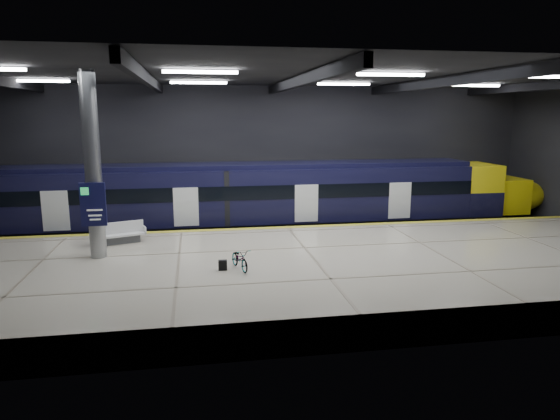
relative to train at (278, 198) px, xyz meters
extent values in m
plane|color=black|center=(-0.01, -5.50, -2.06)|extent=(30.00, 30.00, 0.00)
cube|color=black|center=(-0.01, 2.50, 1.94)|extent=(30.00, 0.10, 8.00)
cube|color=black|center=(-0.01, -13.50, 1.94)|extent=(30.00, 0.10, 8.00)
cube|color=black|center=(-0.01, -5.50, 5.94)|extent=(30.00, 16.00, 0.10)
cube|color=black|center=(-6.01, -5.50, 5.69)|extent=(0.25, 16.00, 0.40)
cube|color=black|center=(-0.01, -5.50, 5.69)|extent=(0.25, 16.00, 0.40)
cube|color=black|center=(5.99, -5.50, 5.69)|extent=(0.25, 16.00, 0.40)
cube|color=white|center=(-4.01, -7.50, 5.82)|extent=(2.60, 0.18, 0.10)
cube|color=white|center=(2.99, -7.50, 5.82)|extent=(2.60, 0.18, 0.10)
cube|color=white|center=(9.99, -7.50, 5.82)|extent=(2.60, 0.18, 0.10)
cube|color=white|center=(-11.01, -1.50, 5.82)|extent=(2.60, 0.18, 0.10)
cube|color=white|center=(-4.01, -1.50, 5.82)|extent=(2.60, 0.18, 0.10)
cube|color=white|center=(2.99, -1.50, 5.82)|extent=(2.60, 0.18, 0.10)
cube|color=white|center=(9.99, -1.50, 5.82)|extent=(2.60, 0.18, 0.10)
cube|color=beige|center=(-0.01, -8.00, -1.51)|extent=(30.00, 11.00, 1.10)
cube|color=gold|center=(-0.01, -2.75, -0.95)|extent=(30.00, 0.40, 0.01)
cube|color=gray|center=(-0.01, -0.72, -1.98)|extent=(30.00, 0.08, 0.16)
cube|color=gray|center=(-0.01, 0.72, -1.98)|extent=(30.00, 0.08, 0.16)
cube|color=black|center=(-1.80, 0.00, -1.51)|extent=(24.00, 2.58, 0.80)
cube|color=black|center=(-1.80, 0.00, 0.27)|extent=(24.00, 2.80, 2.75)
cube|color=black|center=(-1.80, 0.00, 1.76)|extent=(24.00, 2.30, 0.24)
cube|color=black|center=(-1.80, -1.41, 0.54)|extent=(24.00, 0.04, 0.70)
cube|color=white|center=(1.20, -1.41, -0.06)|extent=(1.20, 0.05, 1.90)
cube|color=yellow|center=(11.20, 0.00, 0.27)|extent=(2.00, 2.80, 2.75)
ellipsoid|color=yellow|center=(13.80, 0.00, -0.21)|extent=(3.60, 2.52, 1.90)
cube|color=black|center=(11.50, 0.00, 0.44)|extent=(1.60, 2.38, 0.80)
cube|color=#595B60|center=(-7.52, -4.48, -0.81)|extent=(1.67, 0.99, 0.30)
cube|color=white|center=(-7.52, -4.48, -0.58)|extent=(2.17, 1.45, 0.08)
cube|color=white|center=(-7.52, -4.48, -0.30)|extent=(1.92, 0.72, 0.50)
cube|color=white|center=(-8.46, -4.81, -0.46)|extent=(0.33, 0.82, 0.30)
cube|color=white|center=(-6.57, -4.16, -0.46)|extent=(0.33, 0.82, 0.30)
imported|color=#99999E|center=(-2.86, -8.94, -0.58)|extent=(0.87, 1.51, 0.75)
cube|color=black|center=(-3.46, -8.94, -0.78)|extent=(0.31, 0.20, 0.35)
cylinder|color=#9EA0A5|center=(-8.01, -6.50, 2.49)|extent=(0.60, 0.60, 6.90)
cube|color=#10103B|center=(-8.01, -6.92, 1.14)|extent=(0.90, 0.12, 1.60)
camera|label=1|loc=(-4.30, -25.68, 4.36)|focal=32.00mm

